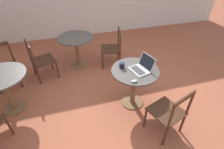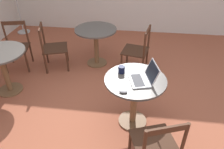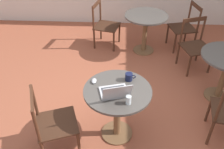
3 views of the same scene
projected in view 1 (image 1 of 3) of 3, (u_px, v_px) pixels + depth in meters
name	position (u px, v px, depth m)	size (l,w,h in m)	color
ground_plane	(121.00, 100.00, 3.39)	(16.00, 16.00, 0.00)	#9E5138
cafe_table_near	(134.00, 78.00, 3.00)	(0.80, 0.80, 0.75)	brown
cafe_table_mid	(76.00, 44.00, 4.00)	(0.80, 0.80, 0.75)	brown
cafe_table_far	(4.00, 84.00, 2.88)	(0.80, 0.80, 0.75)	brown
chair_near_left	(169.00, 112.00, 2.57)	(0.58, 0.58, 0.88)	#472819
chair_mid_front	(113.00, 48.00, 4.14)	(0.54, 0.54, 0.88)	#472819
chair_mid_back	(41.00, 60.00, 3.71)	(0.57, 0.57, 0.88)	#472819
chair_far_right	(4.00, 67.00, 3.52)	(0.55, 0.55, 0.88)	#472819
laptop	(141.00, 68.00, 2.86)	(0.39, 0.39, 0.24)	#B7B7BC
mouse	(134.00, 81.00, 2.63)	(0.06, 0.10, 0.03)	#B7B7BC
mug	(122.00, 65.00, 2.92)	(0.13, 0.09, 0.09)	#141938
drinking_glass	(145.00, 62.00, 3.00)	(0.06, 0.06, 0.10)	silver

